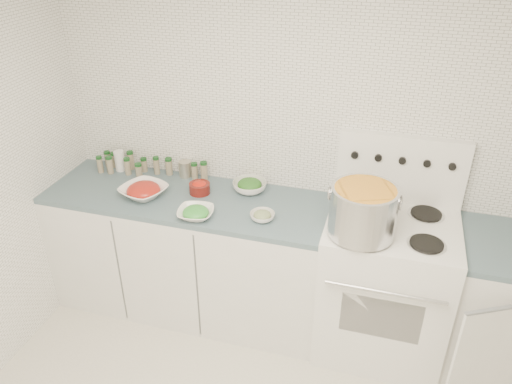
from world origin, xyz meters
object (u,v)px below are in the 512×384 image
at_px(bowl_snowpea, 196,213).
at_px(stock_pot, 363,209).
at_px(bowl_tomato, 144,191).
at_px(stove, 384,282).

bearing_deg(bowl_snowpea, stock_pot, 2.24).
distance_m(bowl_tomato, bowl_snowpea, 0.44).
bearing_deg(bowl_tomato, stove, 2.51).
bearing_deg(stock_pot, bowl_snowpea, -177.76).
bearing_deg(stock_pot, stove, 44.72).
relative_size(stock_pot, bowl_tomato, 1.09).
distance_m(stove, bowl_snowpea, 1.24).
xyz_separation_m(stove, bowl_snowpea, (-1.15, -0.21, 0.43)).
height_order(stove, stock_pot, stove).
height_order(bowl_tomato, bowl_snowpea, bowl_tomato).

